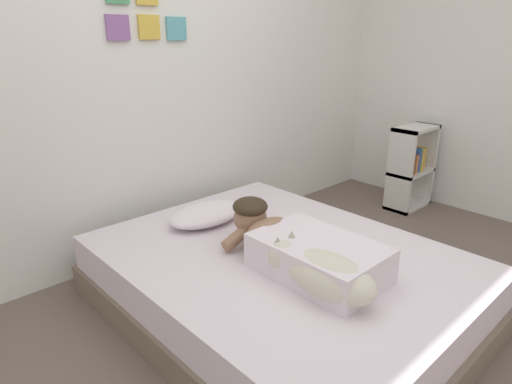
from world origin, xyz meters
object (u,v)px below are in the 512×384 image
Objects in this scene: bed at (280,282)px; cell_phone at (321,282)px; person_lying at (297,246)px; dog at (323,273)px; pillow at (207,214)px; coffee_cup at (252,213)px; bookshelf at (411,166)px.

cell_phone is at bearing -103.30° from bed.
bed is at bearing 77.75° from person_lying.
pillow is at bearing 83.89° from dog.
dog reaches higher than bed.
bed is 3.53× the size of dog.
person_lying is 1.60× the size of dog.
coffee_cup is at bearing 65.60° from bed.
coffee_cup is (0.25, -0.15, -0.02)m from pillow.
coffee_cup is 0.17× the size of bookshelf.
cell_phone is 0.19× the size of bookshelf.
person_lying is 1.23× the size of bookshelf.
bed is 2.71× the size of bookshelf.
cell_phone is at bearing -162.38° from bookshelf.
bed is 0.56m from coffee_cup.
coffee_cup is (0.21, 0.46, 0.23)m from bed.
bookshelf is at bearing 17.62° from cell_phone.
bed is at bearing 76.70° from cell_phone.
coffee_cup is 0.87m from cell_phone.
pillow is at bearing 93.78° from bed.
pillow is 1.03m from dog.
person_lying is at bearing 65.83° from dog.
dog is 0.77× the size of bookshelf.
bed is 2.21× the size of person_lying.
dog is at bearing -138.11° from cell_phone.
cell_phone is (-0.08, -0.35, 0.19)m from bed.
bed is 3.91× the size of pillow.
bookshelf reaches higher than person_lying.
bookshelf is at bearing -7.95° from pillow.
cell_phone is (0.07, 0.06, -0.10)m from dog.
bookshelf is (2.07, 0.47, -0.09)m from person_lying.
cell_phone is at bearing -104.08° from person_lying.
bed is at bearing 69.98° from dog.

